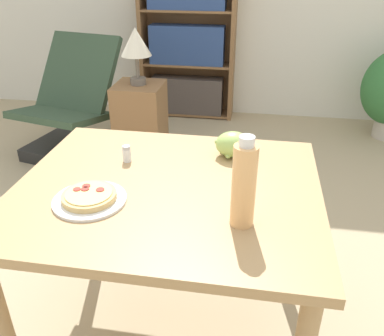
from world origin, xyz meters
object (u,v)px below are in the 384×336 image
object	(u,v)px
drink_bottle	(244,185)
lounge_chair_near	(70,118)
side_table	(141,125)
table_lamp	(136,45)
bookshelf	(187,42)
pizza_on_plate	(89,198)
salt_shaker	(127,154)
grape_bunch	(233,145)

from	to	relation	value
drink_bottle	lounge_chair_near	size ratio (longest dim) A/B	0.32
lounge_chair_near	side_table	distance (m)	0.62
table_lamp	bookshelf	bearing A→B (deg)	81.79
pizza_on_plate	salt_shaker	world-z (taller)	salt_shaker
drink_bottle	table_lamp	size ratio (longest dim) A/B	0.74
pizza_on_plate	bookshelf	distance (m)	2.75
pizza_on_plate	side_table	size ratio (longest dim) A/B	0.39
pizza_on_plate	table_lamp	bearing A→B (deg)	100.86
salt_shaker	table_lamp	bearing A→B (deg)	104.56
pizza_on_plate	table_lamp	size ratio (longest dim) A/B	0.63
salt_shaker	side_table	bearing A→B (deg)	104.56
pizza_on_plate	salt_shaker	size ratio (longest dim) A/B	3.67
table_lamp	side_table	bearing A→B (deg)	0.00
drink_bottle	side_table	world-z (taller)	drink_bottle
pizza_on_plate	side_table	bearing A→B (deg)	100.86
salt_shaker	drink_bottle	bearing A→B (deg)	-36.01
drink_bottle	table_lamp	world-z (taller)	drink_bottle
lounge_chair_near	table_lamp	distance (m)	0.87
drink_bottle	salt_shaker	xyz separation A→B (m)	(-0.46, 0.34, -0.10)
lounge_chair_near	table_lamp	xyz separation A→B (m)	(0.61, -0.10, 0.61)
bookshelf	table_lamp	size ratio (longest dim) A/B	3.85
drink_bottle	grape_bunch	bearing A→B (deg)	97.72
pizza_on_plate	bookshelf	world-z (taller)	bookshelf
salt_shaker	table_lamp	world-z (taller)	table_lamp
side_table	table_lamp	world-z (taller)	table_lamp
pizza_on_plate	salt_shaker	distance (m)	0.30
grape_bunch	bookshelf	distance (m)	2.42
drink_bottle	table_lamp	bearing A→B (deg)	115.77
drink_bottle	salt_shaker	world-z (taller)	drink_bottle
salt_shaker	side_table	distance (m)	1.47
lounge_chair_near	side_table	world-z (taller)	lounge_chair_near
grape_bunch	table_lamp	bearing A→B (deg)	121.32
grape_bunch	salt_shaker	size ratio (longest dim) A/B	2.18
pizza_on_plate	table_lamp	world-z (taller)	table_lamp
lounge_chair_near	side_table	xyz separation A→B (m)	(0.61, -0.10, 0.02)
side_table	lounge_chair_near	bearing A→B (deg)	170.23
table_lamp	lounge_chair_near	bearing A→B (deg)	170.23
bookshelf	salt_shaker	bearing A→B (deg)	-85.53
pizza_on_plate	drink_bottle	world-z (taller)	drink_bottle
grape_bunch	side_table	world-z (taller)	grape_bunch
salt_shaker	lounge_chair_near	world-z (taller)	lounge_chair_near
drink_bottle	bookshelf	distance (m)	2.87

